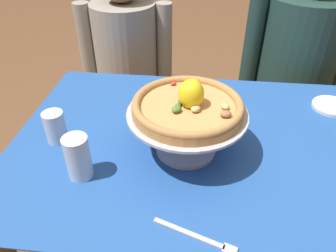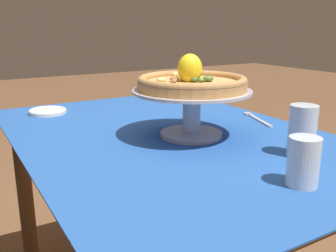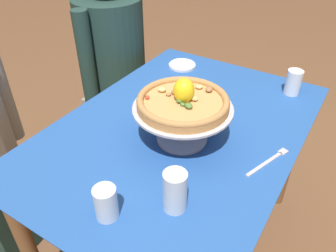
{
  "view_description": "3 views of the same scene",
  "coord_description": "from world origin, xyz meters",
  "views": [
    {
      "loc": [
        -0.03,
        -0.81,
        1.38
      ],
      "look_at": [
        -0.12,
        -0.01,
        0.79
      ],
      "focal_mm": 34.44,
      "sensor_mm": 36.0,
      "label": 1
    },
    {
      "loc": [
        -0.95,
        0.56,
        1.05
      ],
      "look_at": [
        -0.0,
        0.0,
        0.75
      ],
      "focal_mm": 39.98,
      "sensor_mm": 36.0,
      "label": 2
    },
    {
      "loc": [
        -0.91,
        -0.52,
        1.49
      ],
      "look_at": [
        -0.1,
        -0.01,
        0.79
      ],
      "focal_mm": 35.84,
      "sensor_mm": 36.0,
      "label": 3
    }
  ],
  "objects": [
    {
      "name": "pizza_stand",
      "position": [
        -0.06,
        -0.05,
        0.82
      ],
      "size": [
        0.35,
        0.35,
        0.14
      ],
      "color": "#B7B7C1",
      "rests_on": "dining_table"
    },
    {
      "name": "diner_right",
      "position": [
        0.43,
        0.69,
        0.6
      ],
      "size": [
        0.53,
        0.41,
        1.22
      ],
      "color": "gray",
      "rests_on": "ground"
    },
    {
      "name": "dinner_fork",
      "position": [
        -0.01,
        -0.36,
        0.73
      ],
      "size": [
        0.2,
        0.09,
        0.01
      ],
      "color": "#B7B7C1",
      "rests_on": "dining_table"
    },
    {
      "name": "pizza",
      "position": [
        -0.06,
        -0.05,
        0.89
      ],
      "size": [
        0.32,
        0.32,
        0.1
      ],
      "color": "tan",
      "rests_on": "pizza_stand"
    },
    {
      "name": "water_glass_front_left",
      "position": [
        -0.35,
        -0.19,
        0.78
      ],
      "size": [
        0.07,
        0.07,
        0.13
      ],
      "color": "silver",
      "rests_on": "dining_table"
    },
    {
      "name": "water_glass_front_right",
      "position": [
        0.49,
        -0.29,
        0.77
      ],
      "size": [
        0.07,
        0.07,
        0.11
      ],
      "color": "white",
      "rests_on": "dining_table"
    },
    {
      "name": "side_plate",
      "position": [
        0.46,
        0.25,
        0.73
      ],
      "size": [
        0.14,
        0.14,
        0.02
      ],
      "color": "silver",
      "rests_on": "dining_table"
    },
    {
      "name": "ground_plane",
      "position": [
        0.0,
        0.0,
        0.0
      ],
      "size": [
        14.0,
        14.0,
        0.0
      ],
      "primitive_type": "plane",
      "color": "brown"
    },
    {
      "name": "water_glass_side_left",
      "position": [
        -0.47,
        -0.04,
        0.77
      ],
      "size": [
        0.07,
        0.07,
        0.1
      ],
      "color": "silver",
      "rests_on": "dining_table"
    },
    {
      "name": "dining_table",
      "position": [
        0.0,
        0.0,
        0.62
      ],
      "size": [
        1.24,
        0.87,
        0.72
      ],
      "color": "brown",
      "rests_on": "ground"
    }
  ]
}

